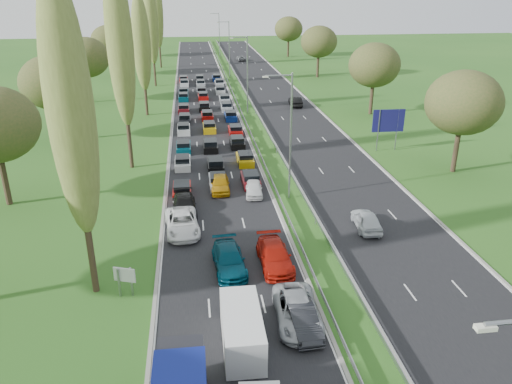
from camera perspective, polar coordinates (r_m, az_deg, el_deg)
ground at (r=83.52m, az=-1.12°, el=9.31°), size 260.00×260.00×0.00m
near_carriageway at (r=85.50m, az=-5.87°, el=9.51°), size 10.50×215.00×0.04m
far_carriageway at (r=86.91m, az=3.18°, el=9.80°), size 10.50×215.00×0.04m
central_reservation at (r=85.82m, az=-1.31°, el=10.04°), size 2.36×215.00×0.32m
lamp_columns at (r=80.39m, az=-0.99°, el=13.15°), size 0.18×140.18×12.00m
poplar_row at (r=69.65m, az=-13.79°, el=16.38°), size 2.80×127.80×22.44m
woodland_left at (r=66.78m, az=-23.00°, el=10.94°), size 8.00×166.00×11.10m
woodland_right at (r=74.13m, az=15.62°, el=12.87°), size 8.00×153.00×11.10m
traffic_queue_fill at (r=80.43m, az=-5.75°, el=9.00°), size 9.02×67.54×0.80m
near_car_2 at (r=42.08m, az=-8.43°, el=-3.51°), size 3.10×5.95×1.60m
near_car_3 at (r=45.58m, az=-8.18°, el=-1.46°), size 2.37×5.23×1.49m
near_car_7 at (r=36.43m, az=-3.10°, el=-7.71°), size 2.49×5.46×1.55m
near_car_8 at (r=50.03m, az=-4.13°, el=1.00°), size 1.97×4.64×1.56m
near_car_9 at (r=30.79m, az=5.29°, el=-14.20°), size 1.81×4.56×1.48m
near_car_10 at (r=31.30m, az=4.74°, el=-13.38°), size 2.90×5.78×1.57m
near_car_11 at (r=36.80m, az=2.16°, el=-7.32°), size 2.36×5.53×1.59m
near_car_12 at (r=48.94m, az=-0.25°, el=0.44°), size 1.97×4.16×1.38m
far_car_0 at (r=43.18m, az=12.54°, el=-3.14°), size 2.19×4.73×1.57m
far_car_1 at (r=86.64m, az=4.53°, el=10.29°), size 1.81×4.92×1.61m
far_car_2 at (r=141.12m, az=-1.76°, el=15.03°), size 2.51×4.89×1.32m
white_van_rear at (r=29.42m, az=-1.68°, el=-15.15°), size 2.18×5.57×2.24m
info_sign at (r=34.31m, az=-14.78°, el=-9.47°), size 1.44×0.61×2.10m
direction_sign at (r=63.82m, az=14.89°, el=7.68°), size 4.00×0.19×5.20m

